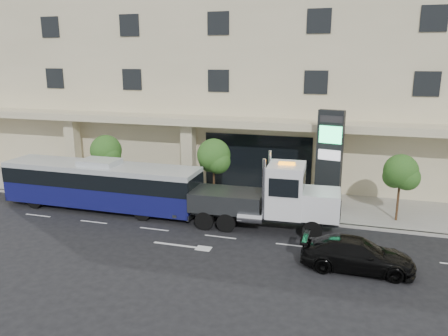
% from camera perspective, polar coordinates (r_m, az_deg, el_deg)
% --- Properties ---
extents(ground, '(120.00, 120.00, 0.00)m').
position_cam_1_polar(ground, '(25.77, 0.50, -7.73)').
color(ground, black).
rests_on(ground, ground).
extents(sidewalk, '(120.00, 6.00, 0.15)m').
position_cam_1_polar(sidewalk, '(30.29, 3.11, -4.20)').
color(sidewalk, gray).
rests_on(sidewalk, ground).
extents(curb, '(120.00, 0.30, 0.15)m').
position_cam_1_polar(curb, '(27.54, 1.65, -6.10)').
color(curb, gray).
rests_on(curb, ground).
extents(convention_center, '(60.00, 17.60, 20.00)m').
position_cam_1_polar(convention_center, '(38.97, 6.98, 14.60)').
color(convention_center, '#BFB48F').
rests_on(convention_center, ground).
extents(tree_left, '(2.27, 2.20, 4.22)m').
position_cam_1_polar(tree_left, '(31.97, -15.11, 1.94)').
color(tree_left, '#422B19').
rests_on(tree_left, sidewalk).
extents(tree_mid, '(2.28, 2.20, 4.38)m').
position_cam_1_polar(tree_mid, '(28.63, -1.31, 1.35)').
color(tree_mid, '#422B19').
rests_on(tree_mid, sidewalk).
extents(tree_right, '(2.10, 2.00, 4.04)m').
position_cam_1_polar(tree_right, '(27.55, 22.12, -0.71)').
color(tree_right, '#422B19').
rests_on(tree_right, sidewalk).
extents(city_bus, '(13.12, 2.84, 3.32)m').
position_cam_1_polar(city_bus, '(29.36, -15.74, -2.03)').
color(city_bus, black).
rests_on(city_bus, ground).
extents(tow_truck, '(9.65, 2.72, 4.39)m').
position_cam_1_polar(tow_truck, '(25.08, 6.10, -4.05)').
color(tow_truck, '#2D3033').
rests_on(tow_truck, ground).
extents(black_sedan, '(5.18, 2.12, 1.50)m').
position_cam_1_polar(black_sedan, '(21.58, 16.98, -10.74)').
color(black_sedan, black).
rests_on(black_sedan, ground).
extents(signage_pylon, '(1.67, 0.89, 6.38)m').
position_cam_1_polar(signage_pylon, '(28.25, 13.56, 1.03)').
color(signage_pylon, black).
rests_on(signage_pylon, sidewalk).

